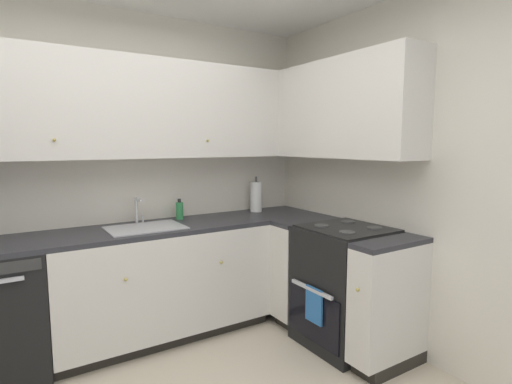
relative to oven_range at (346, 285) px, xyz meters
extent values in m
cube|color=silver|center=(-1.58, 1.19, 0.84)|extent=(3.82, 0.05, 2.59)
cube|color=silver|center=(0.31, -0.56, 0.84)|extent=(0.05, 3.56, 2.59)
cube|color=silver|center=(-1.15, 0.87, 0.02)|extent=(1.67, 0.60, 0.78)
cube|color=black|center=(-1.15, 0.90, -0.42)|extent=(1.67, 0.54, 0.09)
sphere|color=tan|center=(-1.52, 0.56, 0.17)|extent=(0.02, 0.02, 0.02)
sphere|color=tan|center=(-0.79, 0.56, 0.17)|extent=(0.02, 0.02, 0.02)
cube|color=#2D2D33|center=(-1.16, 0.87, 0.43)|extent=(2.87, 0.60, 0.03)
cube|color=silver|center=(-0.02, 0.44, 0.02)|extent=(0.60, 0.25, 0.78)
cube|color=black|center=(0.01, 0.44, -0.42)|extent=(0.54, 0.25, 0.09)
cube|color=silver|center=(-0.02, -0.43, 0.02)|extent=(0.60, 0.21, 0.78)
cube|color=black|center=(0.01, -0.43, -0.42)|extent=(0.54, 0.21, 0.09)
sphere|color=tan|center=(-0.33, -0.43, 0.17)|extent=(0.02, 0.02, 0.02)
cube|color=#2D2D33|center=(-0.02, 0.44, 0.43)|extent=(0.60, 0.25, 0.03)
cube|color=#2D2D33|center=(-0.02, -0.43, 0.43)|extent=(0.60, 0.21, 0.03)
cube|color=black|center=(0.00, 0.00, -0.01)|extent=(0.64, 0.62, 0.91)
cube|color=black|center=(-0.32, 0.00, -0.17)|extent=(0.02, 0.55, 0.38)
cube|color=silver|center=(-0.35, 0.00, 0.04)|extent=(0.02, 0.43, 0.02)
cube|color=black|center=(0.00, 0.00, 0.45)|extent=(0.59, 0.60, 0.01)
cube|color=black|center=(0.31, 0.00, 0.52)|extent=(0.03, 0.60, 0.15)
cylinder|color=#4C4C4C|center=(-0.14, -0.14, 0.46)|extent=(0.11, 0.11, 0.01)
cylinder|color=#4C4C4C|center=(-0.14, 0.14, 0.46)|extent=(0.11, 0.11, 0.01)
cylinder|color=#4C4C4C|center=(0.14, -0.14, 0.46)|extent=(0.11, 0.11, 0.01)
cylinder|color=#4C4C4C|center=(0.14, 0.14, 0.46)|extent=(0.11, 0.11, 0.01)
cube|color=#2D6BB2|center=(-0.35, -0.03, -0.07)|extent=(0.02, 0.17, 0.26)
cube|color=silver|center=(-1.32, 1.01, 1.35)|extent=(2.55, 0.32, 0.76)
sphere|color=tan|center=(-1.88, 0.84, 1.11)|extent=(0.02, 0.02, 0.02)
sphere|color=tan|center=(-0.75, 0.84, 1.11)|extent=(0.02, 0.02, 0.02)
cube|color=silver|center=(0.12, 0.34, 1.35)|extent=(0.32, 1.65, 0.76)
cube|color=#B7B7BC|center=(-1.29, 0.84, 0.45)|extent=(0.56, 0.40, 0.01)
cube|color=gray|center=(-1.29, 0.84, 0.40)|extent=(0.52, 0.36, 0.09)
cube|color=#99999E|center=(-1.29, 0.84, 0.41)|extent=(0.02, 0.35, 0.06)
cylinder|color=silver|center=(-1.29, 1.07, 0.55)|extent=(0.02, 0.02, 0.21)
cylinder|color=silver|center=(-1.29, 0.99, 0.65)|extent=(0.02, 0.15, 0.02)
cylinder|color=silver|center=(-1.24, 1.07, 0.47)|extent=(0.02, 0.02, 0.06)
cylinder|color=#338C4C|center=(-0.93, 1.05, 0.52)|extent=(0.06, 0.06, 0.14)
cylinder|color=#262626|center=(-0.93, 1.05, 0.60)|extent=(0.03, 0.03, 0.03)
cylinder|color=white|center=(-0.17, 1.03, 0.59)|extent=(0.11, 0.11, 0.28)
cylinder|color=#3F3F3F|center=(-0.17, 1.03, 0.61)|extent=(0.02, 0.02, 0.34)
camera|label=1|loc=(-2.18, -2.14, 1.08)|focal=28.09mm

